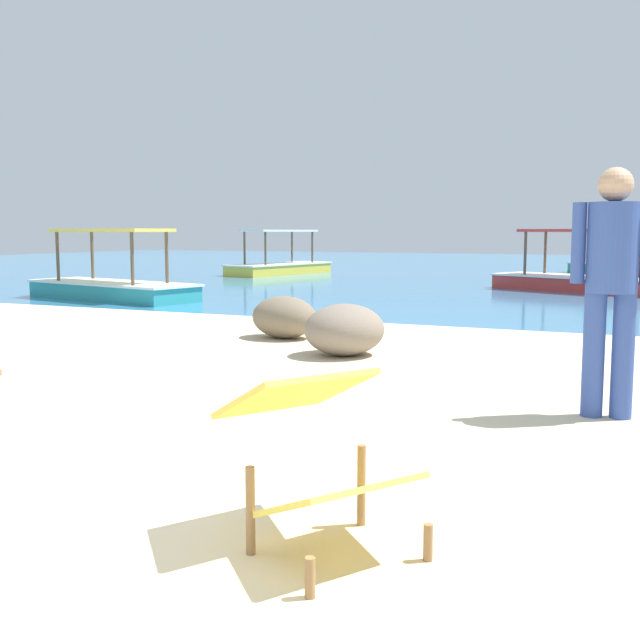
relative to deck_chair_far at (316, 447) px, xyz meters
The scene contains 10 objects.
sand_beach 0.91m from the deck_chair_far, behind, with size 18.00×14.00×0.04m, color beige.
water_surface 21.91m from the deck_chair_far, 92.11° to the left, with size 60.00×36.00×0.03m, color teal.
deck_chair_far is the anchor object (origin of this frame).
person_standing 2.84m from the deck_chair_far, 71.32° to the left, with size 0.51×0.32×1.62m.
shore_rock_large 5.77m from the deck_chair_far, 118.22° to the left, with size 0.82×0.64×0.48m, color #756651.
shore_rock_small 4.55m from the deck_chair_far, 111.07° to the left, with size 0.83×0.75×0.51m, color gray.
boat_teal 11.71m from the deck_chair_far, 133.34° to the left, with size 3.84×1.94×1.29m.
boat_red 13.99m from the deck_chair_far, 91.52° to the left, with size 3.82×2.57×1.29m.
boat_green 22.87m from the deck_chair_far, 90.63° to the left, with size 2.45×3.84×1.29m.
boat_yellow 19.27m from the deck_chair_far, 117.78° to the left, with size 1.88×3.83×1.29m.
Camera 1 is at (1.99, -2.49, 1.25)m, focal length 42.60 mm.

